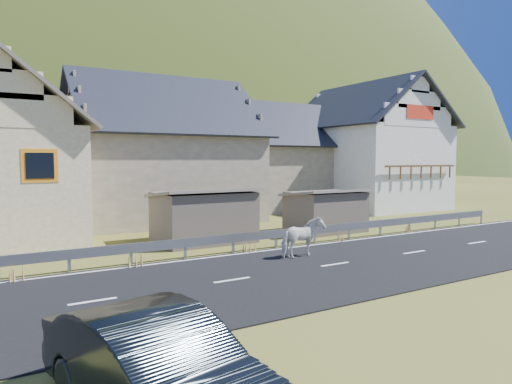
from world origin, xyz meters
TOP-DOWN VIEW (x-y plane):
  - ground at (0.00, 0.00)m, footprint 160.00×160.00m
  - road at (0.00, 0.00)m, footprint 60.00×7.00m
  - lane_markings at (0.00, 0.00)m, footprint 60.00×6.60m
  - guardrail at (-0.00, 3.68)m, footprint 28.10×0.09m
  - shed_left at (-2.00, 6.50)m, footprint 4.30×3.30m
  - shed_right at (4.50, 6.00)m, footprint 3.80×2.90m
  - house_stone_a at (-1.00, 15.00)m, footprint 10.80×9.80m
  - house_stone_b at (9.00, 17.00)m, footprint 9.80×8.80m
  - house_white at (15.00, 14.00)m, footprint 8.80×10.80m
  - mountain at (5.00, 180.00)m, footprint 440.00×280.00m
  - horse at (-0.25, 1.53)m, footprint 1.01×1.82m
  - car at (-8.31, -6.00)m, footprint 2.51×4.86m

SIDE VIEW (x-z plane):
  - mountain at x=5.00m, z-range -150.00..110.00m
  - ground at x=0.00m, z-range 0.00..0.00m
  - road at x=0.00m, z-range 0.00..0.04m
  - lane_markings at x=0.00m, z-range 0.04..0.05m
  - guardrail at x=0.00m, z-range 0.19..0.94m
  - car at x=-8.31m, z-range 0.00..1.53m
  - horse at x=-0.25m, z-range 0.04..1.50m
  - shed_right at x=4.50m, z-range -0.10..2.10m
  - shed_left at x=-2.00m, z-range -0.10..2.30m
  - house_stone_b at x=9.00m, z-range 0.19..8.29m
  - house_stone_a at x=-1.00m, z-range 0.18..9.08m
  - house_white at x=15.00m, z-range 0.21..9.91m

